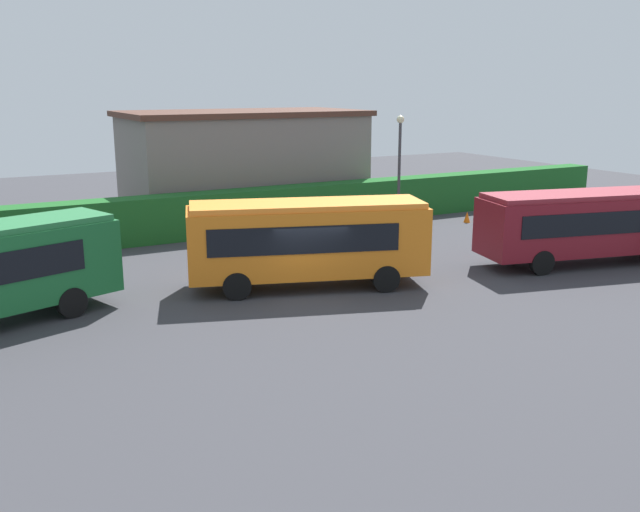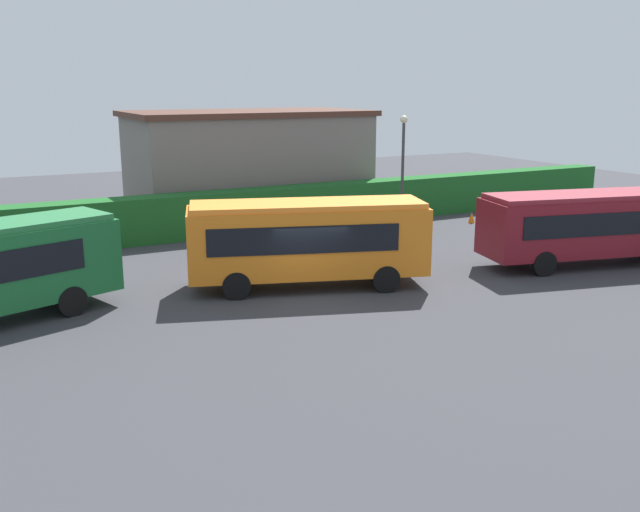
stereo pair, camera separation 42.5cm
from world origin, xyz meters
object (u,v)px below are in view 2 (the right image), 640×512
Objects in this scene: bus_maroon at (595,223)px; traffic_cone at (472,217)px; lamppost at (403,163)px; bus_orange at (308,239)px; person_left at (574,230)px.

traffic_cone is at bearing 94.66° from bus_maroon.
bus_maroon is 9.31m from lamppost.
lamppost is at bearing -165.92° from traffic_cone.
traffic_cone is at bearing 14.08° from lamppost.
traffic_cone is 0.10× the size of lamppost.
bus_orange is 1.53× the size of lamppost.
person_left reaches higher than traffic_cone.
bus_maroon reaches higher than person_left.
traffic_cone is (13.51, 7.04, -1.54)m from bus_orange.
person_left is at bearing 16.33° from bus_orange.
person_left is 3.18× the size of traffic_cone.
lamppost is (-5.17, 6.09, 2.65)m from person_left.
bus_orange reaches higher than traffic_cone.
traffic_cone is 6.64m from lamppost.
bus_maroon is 5.21× the size of person_left.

